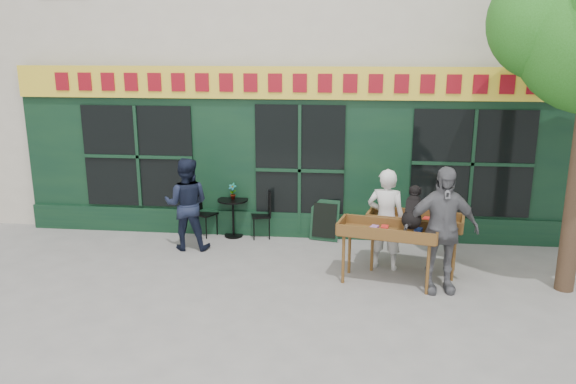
{
  "coord_description": "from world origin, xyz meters",
  "views": [
    {
      "loc": [
        0.95,
        -8.16,
        3.62
      ],
      "look_at": [
        -0.02,
        0.5,
        1.38
      ],
      "focal_mm": 35.0,
      "sensor_mm": 36.0,
      "label": 1
    }
  ],
  "objects_px": {
    "dog": "(413,206)",
    "man_right": "(441,230)",
    "bistro_table": "(233,210)",
    "woman": "(386,219)",
    "book_cart_right": "(415,224)",
    "book_cart_center": "(388,234)",
    "man_left": "(187,204)"
  },
  "relations": [
    {
      "from": "dog",
      "to": "man_right",
      "type": "distance_m",
      "value": 0.54
    },
    {
      "from": "man_right",
      "to": "bistro_table",
      "type": "bearing_deg",
      "value": 142.12
    },
    {
      "from": "woman",
      "to": "book_cart_right",
      "type": "height_order",
      "value": "woman"
    },
    {
      "from": "book_cart_center",
      "to": "man_right",
      "type": "xyz_separation_m",
      "value": [
        0.77,
        -0.18,
        0.15
      ]
    },
    {
      "from": "book_cart_center",
      "to": "woman",
      "type": "bearing_deg",
      "value": 102.43
    },
    {
      "from": "book_cart_right",
      "to": "bistro_table",
      "type": "distance_m",
      "value": 3.63
    },
    {
      "from": "bistro_table",
      "to": "book_cart_right",
      "type": "bearing_deg",
      "value": -22.55
    },
    {
      "from": "woman",
      "to": "book_cart_right",
      "type": "bearing_deg",
      "value": -176.86
    },
    {
      "from": "book_cart_center",
      "to": "bistro_table",
      "type": "bearing_deg",
      "value": 158.11
    },
    {
      "from": "woman",
      "to": "man_right",
      "type": "distance_m",
      "value": 1.14
    },
    {
      "from": "book_cart_right",
      "to": "man_right",
      "type": "xyz_separation_m",
      "value": [
        0.3,
        -0.75,
        0.15
      ]
    },
    {
      "from": "man_right",
      "to": "man_left",
      "type": "xyz_separation_m",
      "value": [
        -4.34,
        1.39,
        -0.12
      ]
    },
    {
      "from": "woman",
      "to": "man_left",
      "type": "height_order",
      "value": "woman"
    },
    {
      "from": "dog",
      "to": "book_cart_center",
      "type": "bearing_deg",
      "value": -175.7
    },
    {
      "from": "bistro_table",
      "to": "book_cart_center",
      "type": "bearing_deg",
      "value": -34.32
    },
    {
      "from": "dog",
      "to": "bistro_table",
      "type": "height_order",
      "value": "dog"
    },
    {
      "from": "book_cart_center",
      "to": "man_right",
      "type": "relative_size",
      "value": 0.82
    },
    {
      "from": "woman",
      "to": "man_left",
      "type": "xyz_separation_m",
      "value": [
        -3.57,
        0.56,
        -0.0
      ]
    },
    {
      "from": "book_cart_center",
      "to": "book_cart_right",
      "type": "relative_size",
      "value": 1.0
    },
    {
      "from": "dog",
      "to": "bistro_table",
      "type": "distance_m",
      "value": 3.87
    },
    {
      "from": "dog",
      "to": "woman",
      "type": "relative_size",
      "value": 0.35
    },
    {
      "from": "man_right",
      "to": "dog",
      "type": "bearing_deg",
      "value": 155.72
    },
    {
      "from": "woman",
      "to": "book_cart_right",
      "type": "distance_m",
      "value": 0.48
    },
    {
      "from": "book_cart_center",
      "to": "book_cart_right",
      "type": "distance_m",
      "value": 0.74
    },
    {
      "from": "woman",
      "to": "man_right",
      "type": "relative_size",
      "value": 0.88
    },
    {
      "from": "dog",
      "to": "man_right",
      "type": "height_order",
      "value": "man_right"
    },
    {
      "from": "woman",
      "to": "man_right",
      "type": "xyz_separation_m",
      "value": [
        0.77,
        -0.83,
        0.12
      ]
    },
    {
      "from": "book_cart_center",
      "to": "man_right",
      "type": "bearing_deg",
      "value": -0.51
    },
    {
      "from": "dog",
      "to": "book_cart_right",
      "type": "relative_size",
      "value": 0.38
    },
    {
      "from": "bistro_table",
      "to": "woman",
      "type": "bearing_deg",
      "value": -24.53
    },
    {
      "from": "woman",
      "to": "man_left",
      "type": "bearing_deg",
      "value": 3.53
    },
    {
      "from": "book_cart_center",
      "to": "man_right",
      "type": "distance_m",
      "value": 0.8
    }
  ]
}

